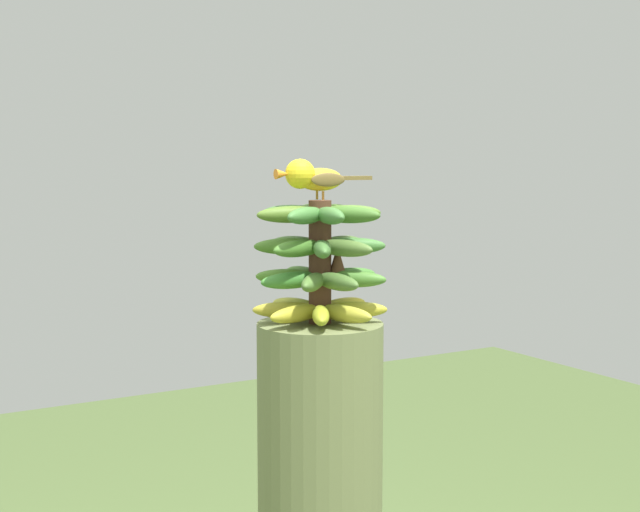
% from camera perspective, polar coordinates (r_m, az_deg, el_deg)
% --- Properties ---
extents(banana_bunch, '(0.27, 0.27, 0.24)m').
position_cam_1_polar(banana_bunch, '(1.79, 0.02, -0.38)').
color(banana_bunch, '#4C2D1E').
rests_on(banana_bunch, banana_tree).
extents(perched_bird, '(0.06, 0.21, 0.08)m').
position_cam_1_polar(perched_bird, '(1.80, -0.55, 4.97)').
color(perched_bird, '#C68933').
rests_on(perched_bird, banana_bunch).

